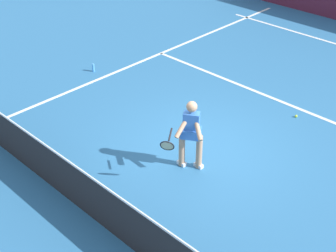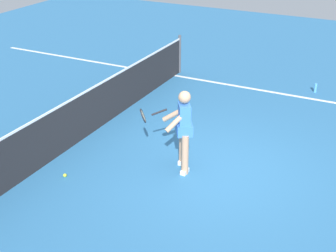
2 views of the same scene
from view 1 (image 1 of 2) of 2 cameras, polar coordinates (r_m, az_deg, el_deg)
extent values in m
plane|color=teal|center=(10.50, 3.94, -2.83)|extent=(26.22, 26.22, 0.00)
cube|color=white|center=(12.66, 13.07, 3.05)|extent=(8.58, 0.10, 0.01)
cube|color=white|center=(13.23, -10.30, 4.74)|extent=(0.10, 18.17, 0.01)
cube|color=#232326|center=(8.59, -9.28, -8.51)|extent=(9.10, 0.02, 0.97)
cube|color=white|center=(8.27, -9.59, -5.87)|extent=(9.10, 0.02, 0.04)
cylinder|color=tan|center=(9.75, 3.76, -3.11)|extent=(0.13, 0.13, 0.78)
cylinder|color=tan|center=(9.80, 1.68, -2.87)|extent=(0.13, 0.13, 0.78)
cube|color=white|center=(9.96, 3.69, -4.75)|extent=(0.20, 0.10, 0.08)
cube|color=white|center=(10.00, 1.65, -4.50)|extent=(0.20, 0.10, 0.08)
cube|color=#3875D6|center=(9.41, 2.82, 0.23)|extent=(0.38, 0.34, 0.52)
cube|color=#3875D6|center=(9.52, 2.79, -0.79)|extent=(0.49, 0.45, 0.20)
sphere|color=tan|center=(9.20, 2.88, 2.33)|extent=(0.22, 0.22, 0.22)
cylinder|color=tan|center=(9.26, 3.59, -0.25)|extent=(0.45, 0.33, 0.37)
cylinder|color=tan|center=(9.29, 1.76, -0.05)|extent=(0.15, 0.49, 0.37)
cylinder|color=black|center=(9.12, 0.28, -1.03)|extent=(0.19, 0.27, 0.14)
torus|color=black|center=(8.91, -0.10, -2.40)|extent=(0.30, 0.25, 0.28)
cylinder|color=beige|center=(8.91, -0.10, -2.40)|extent=(0.25, 0.20, 0.23)
sphere|color=#D1E533|center=(8.36, 0.79, -13.65)|extent=(0.07, 0.07, 0.07)
sphere|color=#D1E533|center=(12.01, 15.16, 1.16)|extent=(0.07, 0.07, 0.07)
cylinder|color=#4C9EE5|center=(13.96, -8.97, 6.94)|extent=(0.07, 0.07, 0.24)
camera|label=2|loc=(9.61, 56.33, 10.09)|focal=51.89mm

